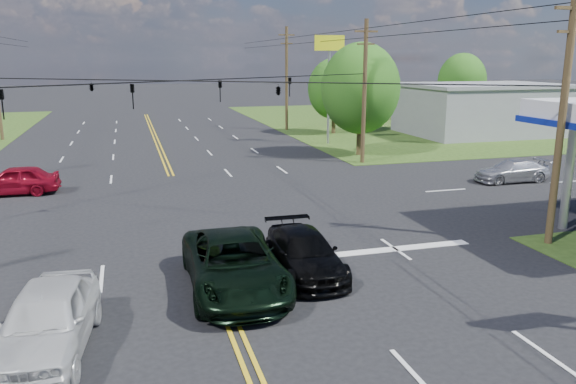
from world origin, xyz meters
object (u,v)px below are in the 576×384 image
object	(u,v)px
tree_right_a	(360,88)
pickup_dkgreen	(234,264)
pole_ne	(364,90)
tree_right_b	(334,89)
pickup_white	(47,320)
pole_se	(562,116)
pole_right_far	(287,77)
tree_far_r	(462,81)
retail_ne	(483,111)
suv_black	(304,253)

from	to	relation	value
tree_right_a	pickup_dkgreen	world-z (taller)	tree_right_a
pole_ne	tree_right_b	xyz separation A→B (m)	(3.50, 15.00, -0.70)
pickup_white	pole_se	bearing A→B (deg)	18.08
pole_right_far	pickup_dkgreen	world-z (taller)	pole_right_far
tree_right_a	pickup_white	bearing A→B (deg)	-127.08
tree_right_a	pickup_white	distance (m)	31.01
tree_far_r	retail_ne	bearing A→B (deg)	-111.80
retail_ne	pickup_dkgreen	bearing A→B (deg)	-134.48
pole_ne	pickup_white	xyz separation A→B (m)	(-17.54, -21.53, -4.08)
pickup_dkgreen	pickup_white	bearing A→B (deg)	-152.40
pole_right_far	tree_far_r	world-z (taller)	pole_right_far
pole_right_far	tree_far_r	size ratio (longest dim) A/B	1.31
pole_right_far	retail_ne	bearing A→B (deg)	-25.20
retail_ne	tree_far_r	bearing A→B (deg)	68.20
pole_ne	tree_far_r	world-z (taller)	pole_ne
pole_se	tree_right_b	distance (m)	33.19
pole_se	suv_black	bearing A→B (deg)	-178.24
pole_se	pickup_white	bearing A→B (deg)	-168.61
tree_right_b	retail_ne	bearing A→B (deg)	-16.50
tree_far_r	pickup_dkgreen	xyz separation A→B (m)	(-33.50, -40.04, -3.70)
pickup_dkgreen	retail_ne	bearing A→B (deg)	46.75
tree_far_r	pole_right_far	bearing A→B (deg)	-174.56
pole_ne	pickup_white	world-z (taller)	pole_ne
tree_right_b	tree_far_r	size ratio (longest dim) A/B	0.93
pole_se	tree_right_a	xyz separation A→B (m)	(1.00, 21.00, -0.05)
pole_right_far	suv_black	bearing A→B (deg)	-105.01
retail_ne	pickup_white	size ratio (longest dim) A/B	2.85
suv_black	tree_right_b	bearing A→B (deg)	69.01
pickup_dkgreen	pickup_white	distance (m)	5.62
pickup_white	tree_right_b	bearing A→B (deg)	66.75
tree_right_b	pickup_white	bearing A→B (deg)	-119.94
pole_ne	tree_right_a	bearing A→B (deg)	71.57
tree_far_r	pickup_dkgreen	size ratio (longest dim) A/B	1.26
suv_black	pickup_white	world-z (taller)	pickup_white
pole_right_far	suv_black	world-z (taller)	pole_right_far
pole_ne	pickup_white	bearing A→B (deg)	-129.16
tree_right_a	pickup_white	size ratio (longest dim) A/B	1.66
retail_ne	tree_right_a	world-z (taller)	tree_right_a
pole_ne	pickup_dkgreen	size ratio (longest dim) A/B	1.57
retail_ne	pickup_dkgreen	size ratio (longest dim) A/B	2.32
pickup_white	tree_far_r	bearing A→B (deg)	54.51
retail_ne	tree_right_a	xyz separation A→B (m)	(-16.00, -8.00, 2.67)
retail_ne	pole_right_far	xyz separation A→B (m)	(-17.00, 8.00, 2.97)
retail_ne	tree_right_b	xyz separation A→B (m)	(-13.50, 4.00, 2.02)
pickup_dkgreen	pickup_white	xyz separation A→B (m)	(-5.04, -2.50, -0.00)
pickup_dkgreen	suv_black	size ratio (longest dim) A/B	1.26
pole_se	suv_black	distance (m)	10.86
pole_ne	pickup_dkgreen	world-z (taller)	pole_ne
pole_se	pickup_dkgreen	xyz separation A→B (m)	(-12.50, -1.04, -4.08)
retail_ne	pole_se	world-z (taller)	pole_se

